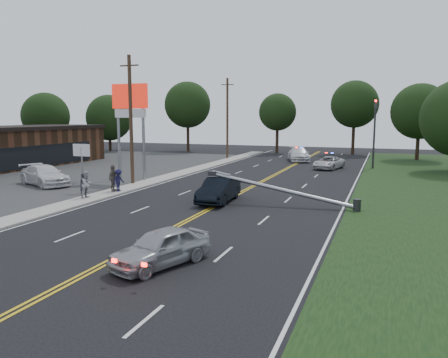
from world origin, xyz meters
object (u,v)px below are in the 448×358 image
at_px(small_sign, 82,153).
at_px(emergency_b, 299,154).
at_px(bystander_d, 113,178).
at_px(utility_pole_mid, 131,120).
at_px(utility_pole_far, 227,118).
at_px(bystander_a, 84,186).
at_px(pylon_sign, 130,108).
at_px(fallen_streetlight, 289,191).
at_px(bystander_b, 87,184).
at_px(traffic_signal, 375,128).
at_px(parked_car, 45,175).
at_px(emergency_a, 329,163).
at_px(waiting_sedan, 161,247).
at_px(bystander_c, 119,180).
at_px(crashed_sedan, 219,190).

height_order(small_sign, emergency_b, small_sign).
bearing_deg(bystander_d, utility_pole_mid, 2.24).
xyz_separation_m(emergency_b, bystander_d, (-8.13, -26.47, 0.23)).
distance_m(utility_pole_far, bystander_a, 28.82).
bearing_deg(utility_pole_far, emergency_b, 4.55).
distance_m(pylon_sign, fallen_streetlight, 16.66).
bearing_deg(bystander_b, traffic_signal, -36.40).
bearing_deg(bystander_d, parked_car, 71.90).
height_order(fallen_streetlight, parked_car, fallen_streetlight).
bearing_deg(bystander_b, emergency_a, -31.24).
bearing_deg(bystander_a, waiting_sedan, -109.94).
distance_m(utility_pole_mid, bystander_b, 7.65).
distance_m(parked_car, bystander_a, 7.75).
height_order(fallen_streetlight, emergency_b, fallen_streetlight).
xyz_separation_m(utility_pole_far, waiting_sedan, (11.22, -37.98, -4.40)).
relative_size(small_sign, traffic_signal, 0.44).
height_order(fallen_streetlight, utility_pole_far, utility_pole_far).
relative_size(bystander_b, bystander_c, 1.10).
bearing_deg(waiting_sedan, bystander_b, 159.27).
relative_size(small_sign, emergency_b, 0.55).
height_order(small_sign, traffic_signal, traffic_signal).
xyz_separation_m(traffic_signal, utility_pole_mid, (-17.50, -18.00, 0.88)).
bearing_deg(traffic_signal, emergency_a, -154.27).
bearing_deg(bystander_b, crashed_sedan, -76.81).
bearing_deg(bystander_b, bystander_d, -5.36).
height_order(utility_pole_mid, bystander_d, utility_pole_mid).
xyz_separation_m(pylon_sign, utility_pole_far, (1.30, 20.00, -0.91)).
distance_m(bystander_b, bystander_d, 2.68).
relative_size(small_sign, parked_car, 0.57).
bearing_deg(parked_car, emergency_a, -22.89).
height_order(traffic_signal, bystander_a, traffic_signal).
height_order(crashed_sedan, bystander_a, bystander_a).
bearing_deg(bystander_c, crashed_sedan, -88.96).
xyz_separation_m(traffic_signal, fallen_streetlight, (-4.11, -22.00, -3.29)).
height_order(utility_pole_mid, waiting_sedan, utility_pole_mid).
bearing_deg(bystander_d, bystander_a, 163.85).
height_order(utility_pole_far, waiting_sedan, utility_pole_far).
xyz_separation_m(small_sign, utility_pole_far, (4.80, 22.00, 2.75)).
bearing_deg(pylon_sign, small_sign, -150.26).
bearing_deg(pylon_sign, emergency_a, 43.75).
xyz_separation_m(bystander_a, bystander_b, (0.16, 0.08, 0.07)).
distance_m(small_sign, emergency_b, 26.56).
bearing_deg(utility_pole_mid, bystander_b, -84.66).
bearing_deg(crashed_sedan, utility_pole_mid, 151.55).
bearing_deg(utility_pole_far, crashed_sedan, -71.19).
bearing_deg(bystander_d, emergency_b, -26.42).
bearing_deg(bystander_d, waiting_sedan, -148.84).
distance_m(crashed_sedan, emergency_a, 20.64).
bearing_deg(bystander_b, parked_car, 59.65).
bearing_deg(bystander_c, parked_car, 87.91).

